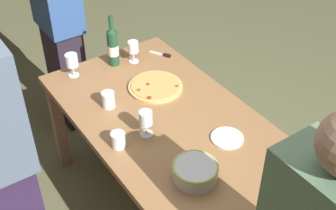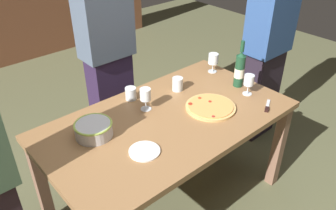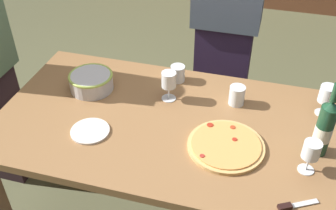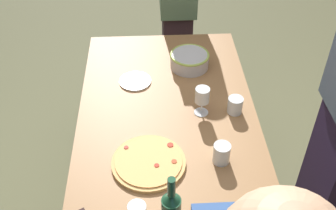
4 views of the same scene
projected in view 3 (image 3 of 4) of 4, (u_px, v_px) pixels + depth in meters
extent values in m
cube|color=olive|center=(168.00, 125.00, 1.85)|extent=(1.60, 0.90, 0.04)
cube|color=#855E49|center=(0.00, 207.00, 1.94)|extent=(0.07, 0.07, 0.71)
cube|color=#855E49|center=(72.00, 110.00, 2.54)|extent=(0.07, 0.07, 0.71)
cube|color=#855E49|center=(315.00, 154.00, 2.23)|extent=(0.07, 0.07, 0.71)
cylinder|color=#DEAD65|center=(226.00, 146.00, 1.70)|extent=(0.33, 0.33, 0.02)
cylinder|color=#F09F52|center=(226.00, 144.00, 1.69)|extent=(0.30, 0.30, 0.01)
cylinder|color=#AD3227|center=(202.00, 156.00, 1.63)|extent=(0.02, 0.02, 0.00)
cylinder|color=#AB2A18|center=(210.00, 126.00, 1.78)|extent=(0.03, 0.03, 0.00)
cylinder|color=#B13C1E|center=(233.00, 127.00, 1.77)|extent=(0.02, 0.02, 0.00)
cylinder|color=#AD291A|center=(235.00, 139.00, 1.71)|extent=(0.02, 0.02, 0.00)
cylinder|color=silver|center=(91.00, 82.00, 2.02)|extent=(0.22, 0.22, 0.08)
torus|color=#A0BD4D|center=(90.00, 76.00, 2.00)|extent=(0.22, 0.22, 0.01)
cylinder|color=#1A432A|center=(324.00, 131.00, 1.61)|extent=(0.07, 0.07, 0.24)
cone|color=#1A432A|center=(332.00, 105.00, 1.53)|extent=(0.07, 0.07, 0.03)
cylinder|color=#1A432A|center=(336.00, 93.00, 1.50)|extent=(0.03, 0.03, 0.08)
cylinder|color=silver|center=(323.00, 133.00, 1.62)|extent=(0.07, 0.07, 0.07)
cylinder|color=white|center=(322.00, 113.00, 1.89)|extent=(0.07, 0.07, 0.00)
cylinder|color=white|center=(324.00, 107.00, 1.87)|extent=(0.01, 0.01, 0.07)
cylinder|color=white|center=(328.00, 94.00, 1.82)|extent=(0.08, 0.08, 0.08)
cylinder|color=maroon|center=(326.00, 98.00, 1.84)|extent=(0.07, 0.07, 0.03)
cylinder|color=white|center=(306.00, 170.00, 1.60)|extent=(0.07, 0.07, 0.00)
cylinder|color=white|center=(308.00, 163.00, 1.58)|extent=(0.01, 0.01, 0.07)
cylinder|color=white|center=(312.00, 150.00, 1.53)|extent=(0.07, 0.07, 0.07)
cylinder|color=maroon|center=(311.00, 153.00, 1.54)|extent=(0.06, 0.06, 0.04)
cylinder|color=white|center=(169.00, 98.00, 1.98)|extent=(0.07, 0.07, 0.00)
cylinder|color=white|center=(169.00, 92.00, 1.96)|extent=(0.01, 0.01, 0.07)
cylinder|color=white|center=(169.00, 80.00, 1.91)|extent=(0.07, 0.07, 0.08)
cylinder|color=maroon|center=(169.00, 85.00, 1.93)|extent=(0.06, 0.06, 0.02)
cylinder|color=white|center=(237.00, 95.00, 1.92)|extent=(0.08, 0.08, 0.10)
cylinder|color=white|center=(178.00, 73.00, 2.08)|extent=(0.08, 0.08, 0.09)
cylinder|color=white|center=(90.00, 131.00, 1.78)|extent=(0.18, 0.18, 0.01)
cube|color=silver|center=(303.00, 204.00, 1.46)|extent=(0.11, 0.07, 0.01)
cube|color=black|center=(285.00, 207.00, 1.45)|extent=(0.06, 0.05, 0.02)
cube|color=#2E1E3E|center=(221.00, 81.00, 2.69)|extent=(0.35, 0.20, 0.84)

